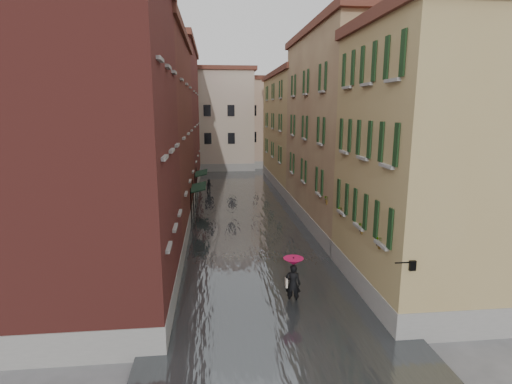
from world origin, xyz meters
TOP-DOWN VIEW (x-y plane):
  - ground at (0.00, 0.00)m, footprint 120.00×120.00m
  - floodwater at (0.00, 13.00)m, footprint 10.00×60.00m
  - building_left_near at (-7.00, -2.00)m, footprint 6.00×8.00m
  - building_left_mid at (-7.00, 9.00)m, footprint 6.00×14.00m
  - building_left_far at (-7.00, 24.00)m, footprint 6.00×16.00m
  - building_right_near at (7.00, -2.00)m, footprint 6.00×8.00m
  - building_right_mid at (7.00, 9.00)m, footprint 6.00×14.00m
  - building_right_far at (7.00, 24.00)m, footprint 6.00×16.00m
  - building_end_cream at (-3.00, 38.00)m, footprint 12.00×9.00m
  - building_end_pink at (6.00, 40.00)m, footprint 10.00×9.00m
  - awning_near at (-3.48, 11.07)m, footprint 1.09×3.32m
  - awning_far at (-3.48, 17.66)m, footprint 1.09×3.14m
  - wall_lantern at (4.33, -6.00)m, footprint 0.71×0.22m
  - window_planters at (4.12, -0.62)m, footprint 0.59×8.14m
  - pedestrian_main at (0.96, -2.57)m, footprint 0.89×0.89m
  - pedestrian_far at (-2.79, 20.58)m, footprint 0.73×0.58m

SIDE VIEW (x-z plane):
  - ground at x=0.00m, z-range 0.00..0.00m
  - floodwater at x=0.00m, z-range 0.00..0.20m
  - pedestrian_far at x=-2.79m, z-range 0.00..1.44m
  - pedestrian_main at x=0.96m, z-range 0.18..2.24m
  - awning_far at x=-3.48m, z-range 1.07..3.87m
  - awning_near at x=-3.48m, z-range 1.07..3.87m
  - wall_lantern at x=4.33m, z-range 2.83..3.18m
  - window_planters at x=4.12m, z-range 3.09..3.93m
  - building_right_near at x=7.00m, z-range 0.00..11.50m
  - building_right_far at x=7.00m, z-range 0.00..11.50m
  - building_end_pink at x=6.00m, z-range 0.00..12.00m
  - building_left_mid at x=-7.00m, z-range 0.00..12.50m
  - building_left_near at x=-7.00m, z-range 0.00..13.00m
  - building_right_mid at x=7.00m, z-range 0.00..13.00m
  - building_end_cream at x=-3.00m, z-range 0.00..13.00m
  - building_left_far at x=-7.00m, z-range 0.00..14.00m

